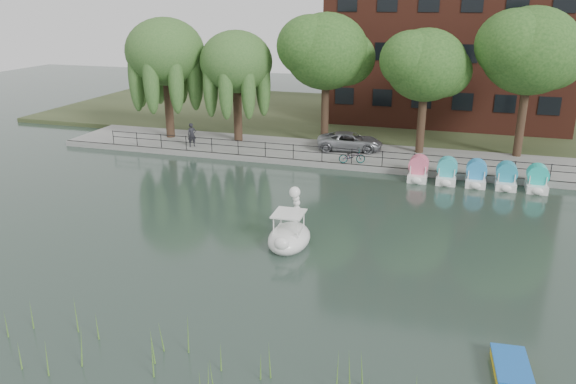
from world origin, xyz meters
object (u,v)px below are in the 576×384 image
at_px(minivan, 350,140).
at_px(pedestrian, 192,133).
at_px(bicycle, 352,156).
at_px(yellow_rowboat, 511,368).
at_px(swan_boat, 290,233).

relative_size(minivan, pedestrian, 2.68).
bearing_deg(bicycle, yellow_rowboat, -173.04).
xyz_separation_m(pedestrian, swan_boat, (11.63, -13.63, -0.85)).
xyz_separation_m(swan_boat, yellow_rowboat, (9.08, -7.01, -0.35)).
xyz_separation_m(minivan, pedestrian, (-11.21, -2.36, 0.25)).
bearing_deg(yellow_rowboat, swan_boat, 137.74).
height_order(minivan, swan_boat, swan_boat).
bearing_deg(yellow_rowboat, bicycle, 109.18).
xyz_separation_m(pedestrian, yellow_rowboat, (20.71, -20.63, -1.19)).
height_order(minivan, pedestrian, pedestrian).
distance_m(pedestrian, yellow_rowboat, 29.26).
bearing_deg(yellow_rowboat, pedestrian, 130.50).
bearing_deg(bicycle, minivan, -3.13).
bearing_deg(pedestrian, swan_boat, -91.89).
bearing_deg(swan_boat, bicycle, 86.33).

